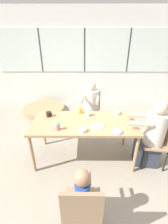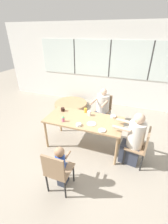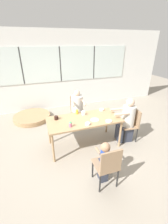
% 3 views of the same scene
% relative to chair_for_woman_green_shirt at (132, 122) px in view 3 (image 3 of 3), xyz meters
% --- Properties ---
extents(ground_plane, '(16.00, 16.00, 0.00)m').
position_rel_chair_for_woman_green_shirt_xyz_m(ground_plane, '(-1.26, 0.16, -0.51)').
color(ground_plane, gray).
extents(wall_back_with_windows, '(8.40, 0.08, 2.80)m').
position_rel_chair_for_woman_green_shirt_xyz_m(wall_back_with_windows, '(-1.26, 2.79, 0.91)').
color(wall_back_with_windows, silver).
rests_on(wall_back_with_windows, ground_plane).
extents(dining_table, '(1.73, 0.80, 0.75)m').
position_rel_chair_for_woman_green_shirt_xyz_m(dining_table, '(-1.26, 0.16, 0.17)').
color(dining_table, tan).
rests_on(dining_table, ground_plane).
extents(chair_for_woman_green_shirt, '(0.45, 0.45, 0.86)m').
position_rel_chair_for_woman_green_shirt_xyz_m(chair_for_woman_green_shirt, '(0.00, 0.00, 0.00)').
color(chair_for_woman_green_shirt, '#937556').
rests_on(chair_for_woman_green_shirt, ground_plane).
extents(chair_for_man_blue_shirt, '(0.46, 0.46, 0.86)m').
position_rel_chair_for_woman_green_shirt_xyz_m(chair_for_man_blue_shirt, '(-1.07, 1.43, 0.00)').
color(chair_for_man_blue_shirt, '#937556').
rests_on(chair_for_man_blue_shirt, ground_plane).
extents(chair_for_toddler, '(0.40, 0.40, 0.86)m').
position_rel_chair_for_woman_green_shirt_xyz_m(chair_for_toddler, '(-1.27, -1.11, 0.00)').
color(chair_for_toddler, '#937556').
rests_on(chair_for_toddler, ground_plane).
extents(person_woman_green_shirt, '(0.62, 0.39, 1.18)m').
position_rel_chair_for_woman_green_shirt_xyz_m(person_woman_green_shirt, '(-0.16, 0.02, 0.02)').
color(person_woman_green_shirt, '#333847').
rests_on(person_woman_green_shirt, ground_plane).
extents(person_man_blue_shirt, '(0.44, 0.70, 1.11)m').
position_rel_chair_for_woman_green_shirt_xyz_m(person_man_blue_shirt, '(-1.10, 1.26, -0.03)').
color(person_man_blue_shirt, '#333847').
rests_on(person_man_blue_shirt, ground_plane).
extents(person_toddler, '(0.19, 0.31, 0.86)m').
position_rel_chair_for_woman_green_shirt_xyz_m(person_toddler, '(-1.27, -0.96, -0.08)').
color(person_toddler, '#333847').
rests_on(person_toddler, ground_plane).
extents(coffee_mug, '(0.10, 0.09, 0.09)m').
position_rel_chair_for_woman_green_shirt_xyz_m(coffee_mug, '(-1.89, 0.35, 0.28)').
color(coffee_mug, black).
rests_on(coffee_mug, dining_table).
extents(sippy_cup, '(0.07, 0.07, 0.14)m').
position_rel_chair_for_woman_green_shirt_xyz_m(sippy_cup, '(-1.66, -0.08, 0.31)').
color(sippy_cup, '#CC668C').
rests_on(sippy_cup, dining_table).
extents(juice_glass, '(0.07, 0.07, 0.10)m').
position_rel_chair_for_woman_green_shirt_xyz_m(juice_glass, '(-1.34, 0.48, 0.29)').
color(juice_glass, gold).
rests_on(juice_glass, dining_table).
extents(milk_carton_small, '(0.07, 0.07, 0.11)m').
position_rel_chair_for_woman_green_shirt_xyz_m(milk_carton_small, '(-1.21, 0.37, 0.29)').
color(milk_carton_small, silver).
rests_on(milk_carton_small, dining_table).
extents(bowl_white_shallow, '(0.11, 0.11, 0.05)m').
position_rel_chair_for_woman_green_shirt_xyz_m(bowl_white_shallow, '(-1.28, -0.12, 0.26)').
color(bowl_white_shallow, silver).
rests_on(bowl_white_shallow, dining_table).
extents(bowl_cereal, '(0.14, 0.14, 0.03)m').
position_rel_chair_for_woman_green_shirt_xyz_m(bowl_cereal, '(-0.78, -0.15, 0.25)').
color(bowl_cereal, silver).
rests_on(bowl_cereal, dining_table).
extents(bowl_fruit, '(0.12, 0.12, 0.04)m').
position_rel_chair_for_woman_green_shirt_xyz_m(bowl_fruit, '(-0.67, 0.46, 0.26)').
color(bowl_fruit, silver).
rests_on(bowl_fruit, dining_table).
extents(plate_tortillas, '(0.20, 0.20, 0.01)m').
position_rel_chair_for_woman_green_shirt_xyz_m(plate_tortillas, '(-1.05, 0.03, 0.24)').
color(plate_tortillas, beige).
rests_on(plate_tortillas, dining_table).
extents(folded_table_stack, '(1.21, 1.21, 0.15)m').
position_rel_chair_for_woman_green_shirt_xyz_m(folded_table_stack, '(-2.47, 2.06, -0.44)').
color(folded_table_stack, tan).
rests_on(folded_table_stack, ground_plane).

